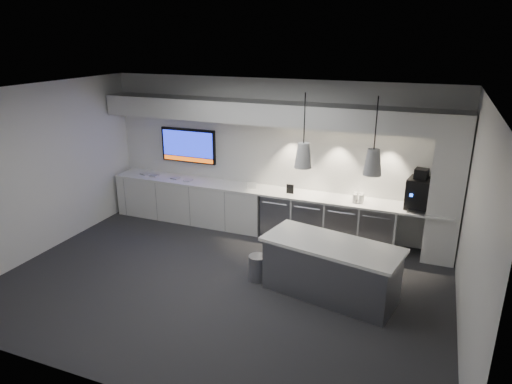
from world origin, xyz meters
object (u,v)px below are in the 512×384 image
at_px(wall_tv, 188,146).
at_px(coffee_machine, 419,192).
at_px(island, 330,269).
at_px(bin, 258,268).

xyz_separation_m(wall_tv, coffee_machine, (4.67, -0.25, -0.37)).
distance_m(wall_tv, island, 4.32).
bearing_deg(coffee_machine, wall_tv, -174.02).
height_order(wall_tv, island, wall_tv).
distance_m(wall_tv, coffee_machine, 4.69).
distance_m(bin, coffee_machine, 3.09).
bearing_deg(bin, island, -1.13).
height_order(island, coffee_machine, coffee_machine).
distance_m(island, bin, 1.21).
relative_size(island, coffee_machine, 3.04).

